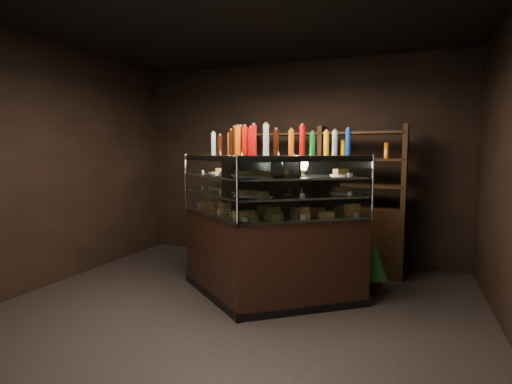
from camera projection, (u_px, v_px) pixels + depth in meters
ground at (227, 318)px, 3.97m from camera, size 5.00×5.00×0.00m
room_shell at (226, 121)px, 3.78m from camera, size 5.02×5.02×3.01m
display_case at (265, 251)px, 4.48m from camera, size 2.30×1.53×1.62m
food_display at (265, 192)px, 4.41m from camera, size 1.87×0.99×0.49m
bottles_top at (265, 142)px, 4.36m from camera, size 1.69×0.84×0.30m
potted_conifer at (374, 259)px, 4.70m from camera, size 0.32×0.32×0.68m
back_shelving at (321, 226)px, 5.63m from camera, size 2.24×0.53×2.00m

